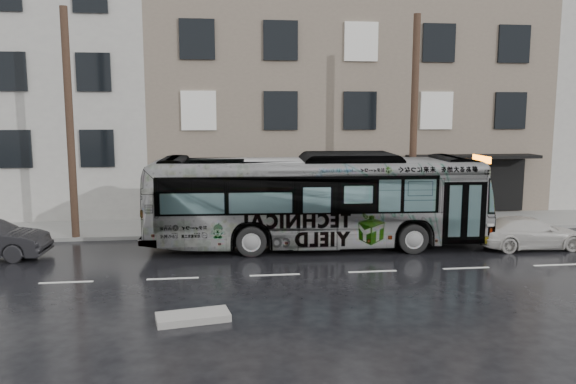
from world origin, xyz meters
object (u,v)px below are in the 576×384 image
(sign_post, at_px, (436,200))
(utility_pole_front, at_px, (414,124))
(white_sedan, at_px, (529,233))
(utility_pole_rear, at_px, (70,125))
(bus, at_px, (316,200))

(sign_post, bearing_deg, utility_pole_front, 180.00)
(sign_post, xyz_separation_m, white_sedan, (2.36, -3.44, -0.75))
(utility_pole_rear, xyz_separation_m, bus, (9.45, -2.20, -2.85))
(utility_pole_rear, distance_m, sign_post, 15.46)
(utility_pole_front, xyz_separation_m, white_sedan, (3.46, -3.44, -4.05))
(bus, bearing_deg, sign_post, -65.71)
(sign_post, relative_size, white_sedan, 0.58)
(sign_post, distance_m, white_sedan, 4.23)
(sign_post, bearing_deg, utility_pole_rear, 180.00)
(bus, height_order, white_sedan, bus)
(utility_pole_rear, height_order, sign_post, utility_pole_rear)
(utility_pole_front, height_order, sign_post, utility_pole_front)
(utility_pole_front, distance_m, bus, 5.80)
(utility_pole_rear, bearing_deg, white_sedan, -11.13)
(utility_pole_front, relative_size, white_sedan, 2.18)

